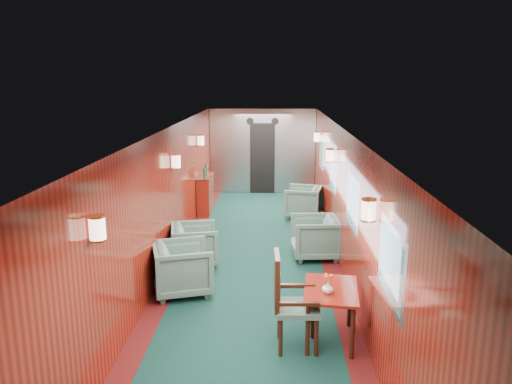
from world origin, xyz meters
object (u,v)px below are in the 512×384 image
at_px(side_chair, 288,297).
at_px(armchair_right_near, 315,237).
at_px(credenza, 206,194).
at_px(armchair_right_far, 303,202).
at_px(armchair_left_far, 195,245).
at_px(dining_table, 331,297).
at_px(armchair_left_near, 183,268).

xyz_separation_m(side_chair, armchair_right_near, (0.57, 3.16, -0.27)).
xyz_separation_m(credenza, armchair_right_near, (2.43, -3.08, -0.08)).
xyz_separation_m(credenza, armchair_right_far, (2.37, -0.36, -0.10)).
relative_size(armchair_left_far, armchair_right_far, 0.99).
bearing_deg(dining_table, armchair_right_near, 95.43).
xyz_separation_m(dining_table, armchair_left_far, (-2.10, 2.54, -0.22)).
bearing_deg(dining_table, armchair_left_far, 135.84).
bearing_deg(armchair_right_near, armchair_left_far, -82.85).
xyz_separation_m(armchair_left_near, armchair_left_far, (-0.00, 1.18, -0.03)).
relative_size(dining_table, credenza, 0.83).
bearing_deg(side_chair, dining_table, 16.76).
relative_size(dining_table, armchair_right_near, 1.18).
relative_size(side_chair, armchair_right_near, 1.43).
bearing_deg(armchair_left_near, armchair_left_far, -17.01).
relative_size(credenza, armchair_right_near, 1.41).
bearing_deg(armchair_right_far, dining_table, 12.37).
bearing_deg(armchair_left_far, dining_table, -151.87).
bearing_deg(armchair_right_near, armchair_left_near, -57.33).
relative_size(credenza, armchair_left_far, 1.48).
bearing_deg(armchair_left_near, armchair_right_near, -69.79).
bearing_deg(credenza, armchair_left_near, -86.47).
bearing_deg(credenza, armchair_left_far, -85.31).
xyz_separation_m(side_chair, credenza, (-1.86, 6.24, -0.19)).
distance_m(armchair_right_near, armchair_right_far, 2.72).
bearing_deg(armchair_right_far, credenza, -86.59).
distance_m(dining_table, armchair_right_far, 5.70).
height_order(side_chair, armchair_right_near, side_chair).
bearing_deg(side_chair, armchair_left_far, 118.31).
xyz_separation_m(armchair_left_far, armchair_right_near, (2.14, 0.45, 0.02)).
relative_size(side_chair, armchair_left_near, 1.39).
xyz_separation_m(side_chair, armchair_left_near, (-1.57, 1.53, -0.26)).
bearing_deg(dining_table, credenza, 117.74).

